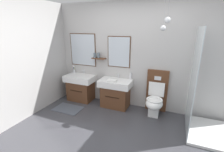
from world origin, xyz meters
TOP-DOWN VIEW (x-y plane):
  - ground_plane at (0.00, 0.00)m, footprint 5.62×4.64m
  - wall_back at (-0.02, 1.66)m, footprint 4.42×0.57m
  - wall_left at (-2.15, 0.00)m, footprint 0.12×3.44m
  - bath_mat at (-1.50, 0.79)m, footprint 0.68×0.44m
  - vanity_sink_left at (-1.50, 1.39)m, footprint 0.79×0.50m
  - tap_on_left_sink at (-1.50, 1.57)m, footprint 0.03×0.13m
  - vanity_sink_right at (-0.48, 1.39)m, footprint 0.79×0.50m
  - tap_on_right_sink at (-0.48, 1.57)m, footprint 0.03×0.13m
  - toilet at (0.50, 1.40)m, footprint 0.48×0.63m
  - toothbrush_cup at (-1.81, 1.56)m, footprint 0.07×0.07m
  - soap_dispenser at (-0.15, 1.57)m, footprint 0.06×0.06m
  - folded_hand_towel at (-0.52, 1.24)m, footprint 0.22×0.16m
  - shower_tray at (1.44, 1.02)m, footprint 0.93×0.99m

SIDE VIEW (x-z plane):
  - ground_plane at x=0.00m, z-range -0.10..0.00m
  - bath_mat at x=-1.50m, z-range 0.00..0.01m
  - vanity_sink_left at x=-1.50m, z-range 0.02..0.72m
  - vanity_sink_right at x=-0.48m, z-range 0.02..0.72m
  - toilet at x=0.50m, z-range -0.12..0.88m
  - shower_tray at x=1.44m, z-range -0.56..1.39m
  - folded_hand_towel at x=-0.52m, z-range 0.70..0.74m
  - toothbrush_cup at x=-1.81m, z-range 0.65..0.86m
  - tap_on_left_sink at x=-1.50m, z-range 0.71..0.83m
  - tap_on_right_sink at x=-0.48m, z-range 0.71..0.83m
  - soap_dispenser at x=-0.15m, z-range 0.68..0.88m
  - wall_left at x=-2.15m, z-range 0.00..2.53m
  - wall_back at x=-0.02m, z-range 0.00..2.53m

